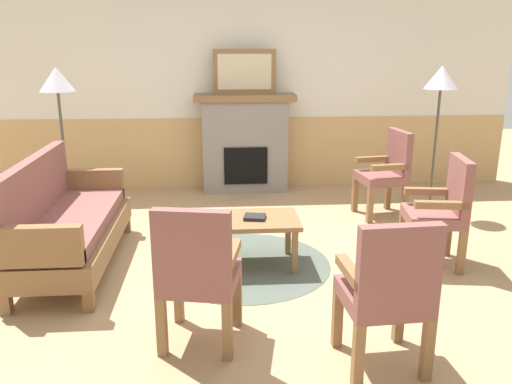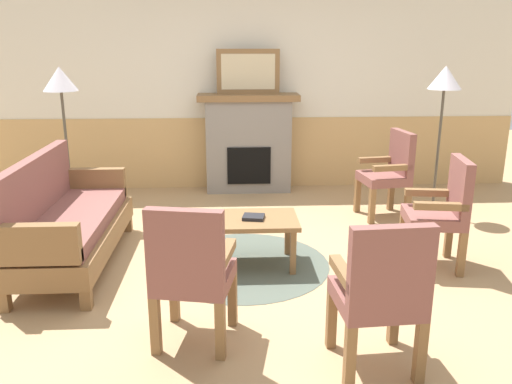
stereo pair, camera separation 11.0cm
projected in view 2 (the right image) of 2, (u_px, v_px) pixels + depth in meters
The scene contains 14 objects.
ground_plane at pixel (258, 260), 4.80m from camera, with size 14.00×14.00×0.00m, color tan.
wall_back at pixel (248, 90), 6.93m from camera, with size 7.20×0.14×2.70m.
fireplace at pixel (248, 142), 6.87m from camera, with size 1.30×0.44×1.28m.
framed_picture at pixel (248, 72), 6.62m from camera, with size 0.80×0.04×0.56m.
couch at pixel (68, 222), 4.61m from camera, with size 0.70×1.80×0.98m.
coffee_table at pixel (243, 224), 4.60m from camera, with size 0.96×0.56×0.44m.
round_rug at pixel (243, 264), 4.71m from camera, with size 1.54×1.54×0.01m, color #4C564C.
book_on_table at pixel (254, 217), 4.57m from camera, with size 0.18×0.16×0.03m, color black.
armchair_near_fireplace at pixel (390, 170), 5.86m from camera, with size 0.54×0.54×0.98m.
armchair_by_window_left at pixel (443, 208), 4.54m from camera, with size 0.54×0.54×0.98m.
armchair_front_left at pixel (191, 269), 3.32m from camera, with size 0.56×0.56×0.98m.
armchair_front_center at pixel (381, 290), 3.05m from camera, with size 0.51×0.51×0.98m.
floor_lamp_by_couch at pixel (61, 89), 5.48m from camera, with size 0.36×0.36×1.68m.
floor_lamp_by_chairs at pixel (444, 87), 5.68m from camera, with size 0.36×0.36×1.68m.
Camera 2 is at (-0.24, -4.43, 1.94)m, focal length 36.72 mm.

